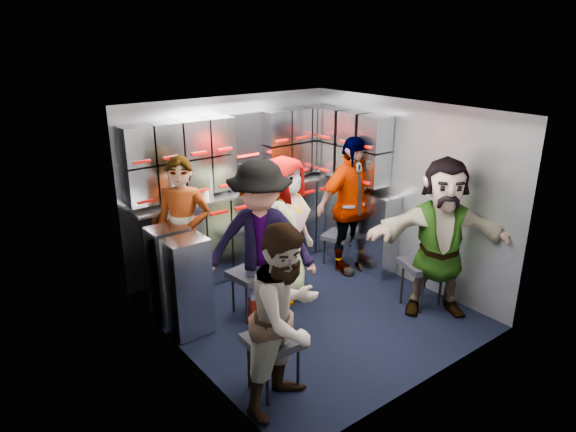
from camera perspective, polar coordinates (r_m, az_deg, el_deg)
floor at (r=5.55m, az=2.31°, el=-10.40°), size 3.00×3.00×0.00m
wall_back at (r=6.27m, az=-6.33°, el=3.57°), size 2.80×0.04×2.10m
wall_left at (r=4.40m, az=-11.74°, el=-3.92°), size 0.04×3.00×2.10m
wall_right at (r=6.05m, az=12.74°, el=2.60°), size 0.04×3.00×2.10m
ceiling at (r=4.84m, az=2.66°, el=11.60°), size 2.80×3.00×0.02m
cart_bank_back at (r=6.28m, az=-5.14°, el=-1.72°), size 2.68×0.38×0.99m
cart_bank_left at (r=5.17m, az=-11.97°, el=-6.99°), size 0.38×0.76×0.99m
counter at (r=6.11m, az=-5.29°, el=2.82°), size 2.68×0.42×0.03m
locker_bank_back at (r=6.04m, az=-5.74°, el=7.27°), size 2.68×0.28×0.82m
locker_bank_right at (r=6.29m, az=7.27°, el=7.72°), size 0.28×1.00×0.82m
right_cabinet at (r=6.50m, az=7.51°, el=-1.00°), size 0.28×1.20×1.00m
coffee_niche at (r=6.18m, az=-4.60°, el=7.42°), size 0.46×0.16×0.84m
red_latch_strip at (r=5.99m, az=-4.23°, el=1.15°), size 2.60×0.02×0.03m
jump_seat_near_left at (r=4.23m, az=-1.66°, el=-13.97°), size 0.44×0.42×0.49m
jump_seat_mid_left at (r=5.32m, az=-4.09°, el=-6.64°), size 0.45×0.43×0.48m
jump_seat_center at (r=5.79m, az=-1.48°, el=-4.65°), size 0.42×0.40×0.45m
jump_seat_mid_right at (r=6.45m, az=5.60°, el=-2.38°), size 0.45×0.44×0.41m
jump_seat_near_right at (r=5.65m, az=14.77°, el=-5.47°), size 0.53×0.51×0.50m
attendant_standing at (r=5.42m, az=-11.50°, el=-1.97°), size 0.70×0.69×1.63m
attendant_arc_a at (r=3.94m, az=-0.15°, el=-11.25°), size 0.87×0.76×1.51m
attendant_arc_b at (r=5.01m, az=-3.06°, el=-3.14°), size 1.24×1.16×1.68m
attendant_arc_c at (r=5.50m, az=-0.41°, el=-1.43°), size 0.90×0.72×1.59m
attendant_arc_d at (r=6.16m, az=6.87°, el=1.14°), size 0.98×0.43×1.66m
attendant_arc_e at (r=5.40m, az=16.61°, el=-2.35°), size 1.49×1.37×1.66m
bottle_left at (r=5.62m, az=-12.72°, el=2.51°), size 0.07×0.07×0.27m
bottle_mid at (r=5.82m, az=-8.67°, el=3.20°), size 0.07×0.07×0.24m
bottle_right at (r=6.49m, az=1.12°, el=5.15°), size 0.06×0.06×0.24m
cup_left at (r=5.80m, az=-9.21°, el=2.41°), size 0.09×0.09×0.10m
cup_right at (r=6.76m, az=3.98°, el=5.13°), size 0.08×0.08×0.10m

